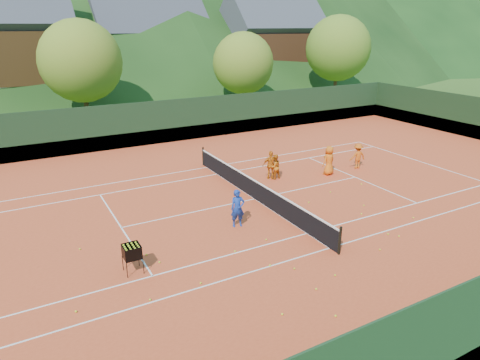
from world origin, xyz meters
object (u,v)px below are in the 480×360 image
student_a (275,167)px  student_c (329,160)px  tennis_net (255,189)px  student_d (358,156)px  chalet_mid (150,51)px  coach (238,208)px  chalet_right (271,47)px  student_b (271,165)px  ball_hopper (132,252)px

student_a → student_c: 3.13m
student_a → tennis_net: size_ratio=0.11×
student_c → student_d: 2.18m
tennis_net → chalet_mid: chalet_mid is taller
coach → chalet_mid: bearing=91.2°
student_d → chalet_right: bearing=-102.9°
coach → student_d: 10.25m
student_b → student_c: bearing=-178.2°
student_b → student_c: size_ratio=0.95×
tennis_net → ball_hopper: bearing=-152.7°
ball_hopper → chalet_mid: (12.87, 37.54, 4.22)m
chalet_right → student_c: bearing=-116.8°
tennis_net → chalet_right: (20.00, 30.00, 4.74)m
student_a → chalet_right: (17.61, 28.06, 4.56)m
student_b → student_d: (5.35, -0.91, -0.04)m
student_b → chalet_mid: (3.78, 31.93, 4.20)m
student_c → student_a: bearing=-25.3°
student_a → student_b: 0.23m
tennis_net → chalet_right: bearing=56.3°
coach → student_b: bearing=58.2°
chalet_mid → tennis_net: bearing=-100.0°
student_a → student_d: size_ratio=0.93×
student_a → chalet_right: chalet_right is taller
coach → student_d: bearing=32.8°
coach → student_b: coach is taller
student_c → chalet_right: 32.69m
tennis_net → student_c: bearing=11.5°
ball_hopper → chalet_mid: 39.91m
student_a → tennis_net: bearing=36.8°
student_b → student_d: bearing=-170.9°
student_b → tennis_net: size_ratio=0.13×
ball_hopper → chalet_right: (26.87, 33.54, 4.49)m
ball_hopper → chalet_right: size_ratio=0.08×
chalet_right → ball_hopper: bearing=-128.7°
chalet_mid → chalet_right: 14.56m
coach → chalet_right: size_ratio=0.13×
student_a → ball_hopper: (-9.26, -5.48, 0.06)m
student_d → student_b: bearing=0.7°
student_c → tennis_net: size_ratio=0.14×
coach → ball_hopper: size_ratio=1.59×
coach → tennis_net: 3.05m
student_d → chalet_mid: 33.16m
ball_hopper → tennis_net: bearing=27.3°
student_d → ball_hopper: (-14.45, -4.70, 0.01)m
student_b → student_c: (3.17, -0.97, 0.04)m
student_b → chalet_mid: 32.43m
student_a → chalet_right: 33.44m
student_c → tennis_net: (-5.40, -1.09, -0.32)m
student_d → ball_hopper: 15.19m
tennis_net → student_d: bearing=8.6°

